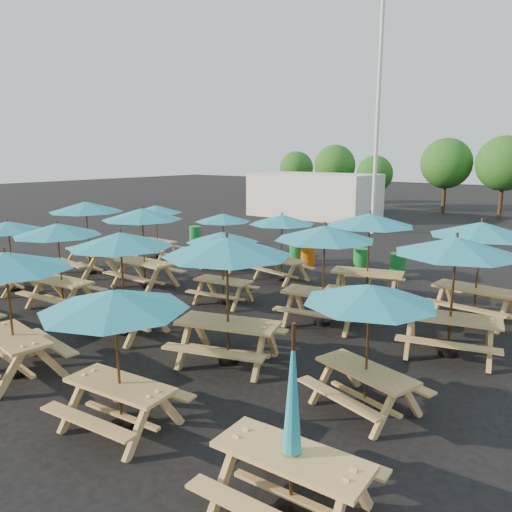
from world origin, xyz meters
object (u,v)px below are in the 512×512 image
Objects in this scene: picnic_unit_3 at (156,212)px; picnic_unit_12 at (115,307)px; picnic_unit_2 at (86,210)px; waste_bin_4 at (398,266)px; picnic_unit_9 at (121,245)px; picnic_unit_15 at (370,224)px; picnic_unit_5 at (58,234)px; picnic_unit_17 at (370,300)px; picnic_unit_1 at (8,230)px; picnic_unit_6 at (142,218)px; picnic_unit_16 at (292,439)px; picnic_unit_11 at (282,223)px; picnic_unit_13 at (227,253)px; waste_bin_2 at (308,254)px; picnic_unit_14 at (325,238)px; waste_bin_1 at (296,251)px; waste_bin_3 at (361,260)px; picnic_unit_7 at (223,220)px; picnic_unit_10 at (223,241)px; picnic_unit_19 at (481,234)px; picnic_unit_8 at (6,267)px; picnic_unit_18 at (456,252)px; waste_bin_0 at (195,236)px.

picnic_unit_12 is at bearing -43.70° from picnic_unit_3.
picnic_unit_2 is 3.26× the size of waste_bin_4.
picnic_unit_9 is 0.82× the size of picnic_unit_15.
picnic_unit_5 is 0.96× the size of picnic_unit_17.
picnic_unit_1 is 3.95m from picnic_unit_6.
picnic_unit_16 is (12.23, -8.78, -0.89)m from picnic_unit_3.
picnic_unit_5 is at bearing -106.61° from picnic_unit_11.
picnic_unit_13 is at bearing -33.84° from picnic_unit_3.
picnic_unit_13 is 9.37m from waste_bin_2.
picnic_unit_1 is 2.77m from picnic_unit_5.
picnic_unit_14 is at bearing 42.37° from picnic_unit_9.
picnic_unit_3 is 15.08m from picnic_unit_16.
picnic_unit_9 is 6.26m from picnic_unit_11.
picnic_unit_13 is 3.74× the size of waste_bin_1.
picnic_unit_12 reaches higher than waste_bin_3.
picnic_unit_7 is (0.30, 3.35, -0.41)m from picnic_unit_6.
picnic_unit_13 is at bearing -165.62° from picnic_unit_17.
picnic_unit_7 is at bearing 131.66° from picnic_unit_16.
picnic_unit_10 is 2.68× the size of waste_bin_1.
picnic_unit_13 is (5.77, -2.74, 0.07)m from picnic_unit_6.
picnic_unit_19 is (11.83, 5.66, 0.31)m from picnic_unit_1.
picnic_unit_12 is 5.96m from picnic_unit_14.
picnic_unit_3 reaches higher than waste_bin_1.
picnic_unit_8 is 3.08× the size of waste_bin_3.
picnic_unit_14 is at bearing -32.30° from picnic_unit_11.
picnic_unit_15 and picnic_unit_19 have the same top height.
waste_bin_4 is at bearing 85.15° from picnic_unit_12.
picnic_unit_17 reaches higher than waste_bin_1.
waste_bin_3 is at bearing 67.55° from picnic_unit_10.
picnic_unit_3 is 13.32m from picnic_unit_17.
picnic_unit_15 is (-0.02, 8.53, 0.25)m from picnic_unit_12.
picnic_unit_14 is 3.02m from picnic_unit_18.
picnic_unit_10 is at bearing 96.36° from picnic_unit_8.
waste_bin_2 is (2.04, 2.43, -1.35)m from picnic_unit_7.
waste_bin_3 is (-4.52, 2.93, -1.76)m from picnic_unit_19.
picnic_unit_1 is 2.75× the size of waste_bin_0.
picnic_unit_14 is (8.99, 3.06, 0.28)m from picnic_unit_1.
waste_bin_2 is at bearing -3.83° from waste_bin_0.
picnic_unit_13 is (5.89, -0.01, 0.21)m from picnic_unit_5.
picnic_unit_10 is at bearing 82.83° from picnic_unit_9.
picnic_unit_11 is at bearing 126.77° from picnic_unit_14.
picnic_unit_11 is at bearing 97.70° from picnic_unit_8.
picnic_unit_6 is at bearing -105.29° from waste_bin_1.
waste_bin_0 is (-4.21, 2.85, -1.35)m from picnic_unit_7.
picnic_unit_2 is 1.06× the size of picnic_unit_8.
picnic_unit_15 is at bearing 83.86° from picnic_unit_12.
waste_bin_3 is 1.00× the size of waste_bin_4.
picnic_unit_2 reaches higher than picnic_unit_8.
picnic_unit_19 is (5.96, 8.61, 0.09)m from picnic_unit_8.
picnic_unit_11 is 1.03× the size of picnic_unit_12.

